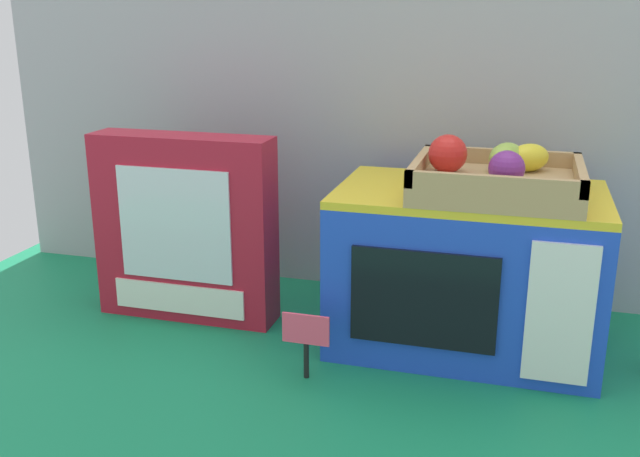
% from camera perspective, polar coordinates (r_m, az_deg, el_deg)
% --- Properties ---
extents(ground_plane, '(1.70, 1.70, 0.00)m').
position_cam_1_polar(ground_plane, '(1.23, 5.01, -7.84)').
color(ground_plane, '#147A4C').
rests_on(ground_plane, ground).
extents(display_back_panel, '(1.61, 0.03, 0.75)m').
position_cam_1_polar(display_back_panel, '(1.32, 7.12, 10.70)').
color(display_back_panel, '#A0A3A8').
rests_on(display_back_panel, ground).
extents(toy_microwave, '(0.40, 0.26, 0.25)m').
position_cam_1_polar(toy_microwave, '(1.16, 11.46, -3.14)').
color(toy_microwave, blue).
rests_on(toy_microwave, ground).
extents(food_groups_crate, '(0.24, 0.21, 0.09)m').
position_cam_1_polar(food_groups_crate, '(1.09, 13.66, 3.94)').
color(food_groups_crate, tan).
rests_on(food_groups_crate, toy_microwave).
extents(cookie_set_box, '(0.31, 0.08, 0.32)m').
position_cam_1_polar(cookie_set_box, '(1.25, -10.59, 0.01)').
color(cookie_set_box, '#B2192D').
rests_on(cookie_set_box, ground).
extents(price_sign, '(0.07, 0.01, 0.10)m').
position_cam_1_polar(price_sign, '(1.05, -1.13, -8.48)').
color(price_sign, black).
rests_on(price_sign, ground).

